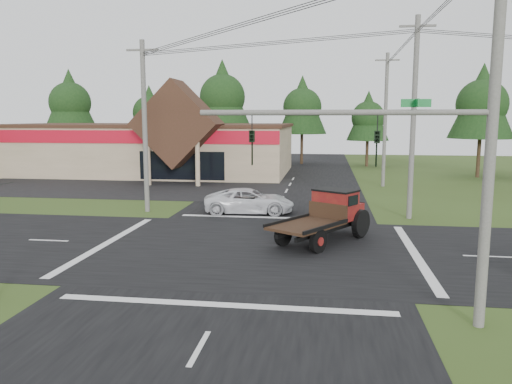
# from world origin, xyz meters

# --- Properties ---
(ground) EXTENTS (120.00, 120.00, 0.00)m
(ground) POSITION_xyz_m (0.00, 0.00, 0.00)
(ground) COLOR #334518
(ground) RESTS_ON ground
(road_ns) EXTENTS (12.00, 120.00, 0.02)m
(road_ns) POSITION_xyz_m (0.00, 0.00, 0.01)
(road_ns) COLOR black
(road_ns) RESTS_ON ground
(road_ew) EXTENTS (120.00, 12.00, 0.02)m
(road_ew) POSITION_xyz_m (0.00, 0.00, 0.01)
(road_ew) COLOR black
(road_ew) RESTS_ON ground
(parking_apron) EXTENTS (28.00, 14.00, 0.02)m
(parking_apron) POSITION_xyz_m (-14.00, 19.00, 0.01)
(parking_apron) COLOR black
(parking_apron) RESTS_ON ground
(cvs_building) EXTENTS (30.40, 18.20, 9.19)m
(cvs_building) POSITION_xyz_m (-15.70, 29.57, 2.78)
(cvs_building) COLOR #9C8969
(cvs_building) RESTS_ON ground
(traffic_signal_mast) EXTENTS (8.12, 0.24, 7.00)m
(traffic_signal_mast) POSITION_xyz_m (5.82, -7.50, 4.43)
(traffic_signal_mast) COLOR #595651
(traffic_signal_mast) RESTS_ON ground
(utility_pole_nr) EXTENTS (2.00, 0.30, 11.00)m
(utility_pole_nr) POSITION_xyz_m (7.50, -7.50, 5.64)
(utility_pole_nr) COLOR #595651
(utility_pole_nr) RESTS_ON ground
(utility_pole_nw) EXTENTS (2.00, 0.30, 10.50)m
(utility_pole_nw) POSITION_xyz_m (-8.00, 8.00, 5.39)
(utility_pole_nw) COLOR #595651
(utility_pole_nw) RESTS_ON ground
(utility_pole_ne) EXTENTS (2.00, 0.30, 11.50)m
(utility_pole_ne) POSITION_xyz_m (8.00, 8.00, 5.89)
(utility_pole_ne) COLOR #595651
(utility_pole_ne) RESTS_ON ground
(utility_pole_n) EXTENTS (2.00, 0.30, 11.20)m
(utility_pole_n) POSITION_xyz_m (8.00, 22.00, 5.74)
(utility_pole_n) COLOR #595651
(utility_pole_n) RESTS_ON ground
(tree_row_a) EXTENTS (6.72, 6.72, 12.12)m
(tree_row_a) POSITION_xyz_m (-30.00, 40.00, 8.05)
(tree_row_a) COLOR #332316
(tree_row_a) RESTS_ON ground
(tree_row_b) EXTENTS (5.60, 5.60, 10.10)m
(tree_row_b) POSITION_xyz_m (-20.00, 42.00, 6.70)
(tree_row_b) COLOR #332316
(tree_row_b) RESTS_ON ground
(tree_row_c) EXTENTS (7.28, 7.28, 13.13)m
(tree_row_c) POSITION_xyz_m (-10.00, 41.00, 8.72)
(tree_row_c) COLOR #332316
(tree_row_c) RESTS_ON ground
(tree_row_d) EXTENTS (6.16, 6.16, 11.11)m
(tree_row_d) POSITION_xyz_m (0.00, 42.00, 7.38)
(tree_row_d) COLOR #332316
(tree_row_d) RESTS_ON ground
(tree_row_e) EXTENTS (5.04, 5.04, 9.09)m
(tree_row_e) POSITION_xyz_m (8.00, 40.00, 6.03)
(tree_row_e) COLOR #332316
(tree_row_e) RESTS_ON ground
(tree_side_ne) EXTENTS (6.16, 6.16, 11.11)m
(tree_side_ne) POSITION_xyz_m (18.00, 30.00, 7.38)
(tree_side_ne) COLOR #332316
(tree_side_ne) RESTS_ON ground
(antique_flatbed_truck) EXTENTS (5.07, 6.14, 2.45)m
(antique_flatbed_truck) POSITION_xyz_m (2.97, 1.58, 1.23)
(antique_flatbed_truck) COLOR #5B0D11
(antique_flatbed_truck) RESTS_ON ground
(white_pickup) EXTENTS (5.74, 3.14, 1.53)m
(white_pickup) POSITION_xyz_m (-1.53, 8.32, 0.76)
(white_pickup) COLOR silver
(white_pickup) RESTS_ON ground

